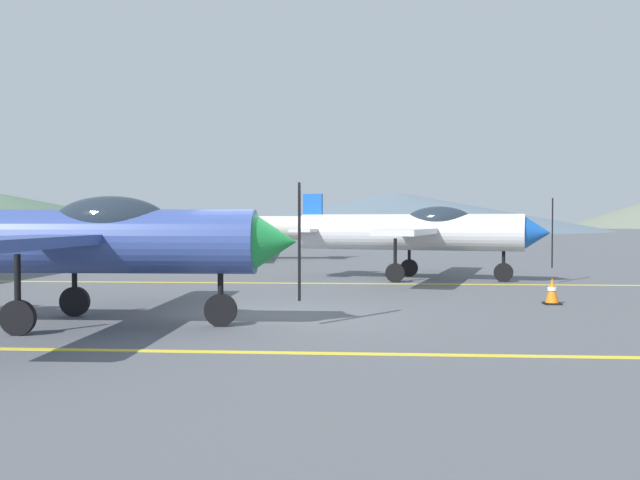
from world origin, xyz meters
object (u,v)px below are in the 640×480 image
at_px(airplane_near, 76,239).
at_px(airplane_mid, 419,231).
at_px(traffic_cone_front, 552,291).
at_px(airplane_far, 239,227).

relative_size(airplane_near, airplane_mid, 1.00).
bearing_deg(traffic_cone_front, airplane_far, 121.13).
bearing_deg(airplane_mid, airplane_far, 125.66).
distance_m(airplane_mid, traffic_cone_front, 6.78).
bearing_deg(airplane_far, airplane_near, -87.08).
bearing_deg(airplane_near, airplane_mid, 56.06).
distance_m(airplane_mid, airplane_far, 13.27).
bearing_deg(airplane_mid, traffic_cone_front, -67.90).
xyz_separation_m(airplane_near, airplane_far, (-1.06, 20.70, 0.00)).
distance_m(airplane_far, traffic_cone_front, 19.85).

